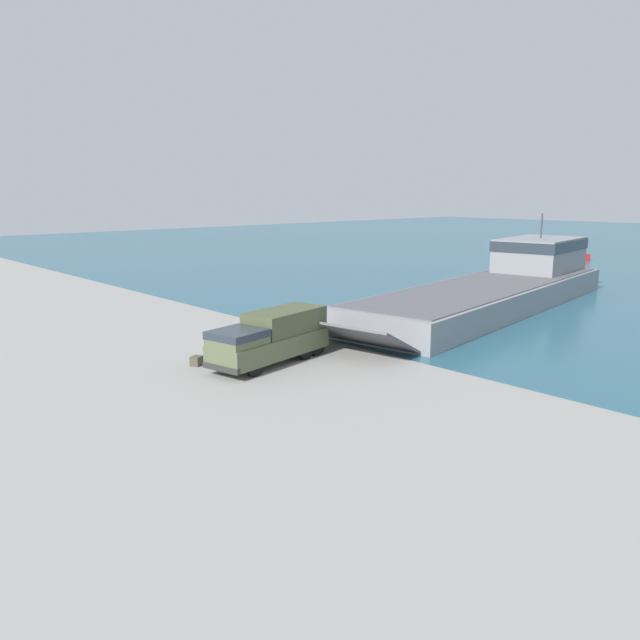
% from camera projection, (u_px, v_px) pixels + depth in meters
% --- Properties ---
extents(ground_plane, '(240.00, 240.00, 0.00)m').
position_uv_depth(ground_plane, '(257.00, 345.00, 40.15)').
color(ground_plane, gray).
extents(landing_craft, '(13.51, 39.02, 7.67)m').
position_uv_depth(landing_craft, '(503.00, 283.00, 55.03)').
color(landing_craft, gray).
rests_on(landing_craft, ground_plane).
extents(military_truck, '(3.99, 8.32, 2.94)m').
position_uv_depth(military_truck, '(271.00, 337.00, 35.77)').
color(military_truck, '#566042').
rests_on(military_truck, ground_plane).
extents(soldier_on_ramp, '(0.49, 0.35, 1.72)m').
position_uv_depth(soldier_on_ramp, '(236.00, 341.00, 37.21)').
color(soldier_on_ramp, '#4C4738').
rests_on(soldier_on_ramp, ground_plane).
extents(moored_boat_a, '(6.44, 5.76, 2.30)m').
position_uv_depth(moored_boat_a, '(544.00, 257.00, 87.53)').
color(moored_boat_a, '#2D7060').
rests_on(moored_boat_a, ground_plane).
extents(moored_boat_b, '(7.15, 6.78, 2.10)m').
position_uv_depth(moored_boat_b, '(572.00, 254.00, 92.54)').
color(moored_boat_b, '#B22323').
rests_on(moored_boat_b, ground_plane).
extents(cargo_crate, '(0.77, 0.82, 0.54)m').
position_uv_depth(cargo_crate, '(197.00, 361.00, 35.47)').
color(cargo_crate, '#4C4738').
rests_on(cargo_crate, ground_plane).
extents(shoreline_rock_a, '(0.51, 0.51, 0.51)m').
position_uv_depth(shoreline_rock_a, '(275.00, 324.00, 46.81)').
color(shoreline_rock_a, gray).
rests_on(shoreline_rock_a, ground_plane).
extents(shoreline_rock_b, '(1.38, 1.38, 1.38)m').
position_uv_depth(shoreline_rock_b, '(283.00, 326.00, 46.05)').
color(shoreline_rock_b, '#66605B').
rests_on(shoreline_rock_b, ground_plane).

